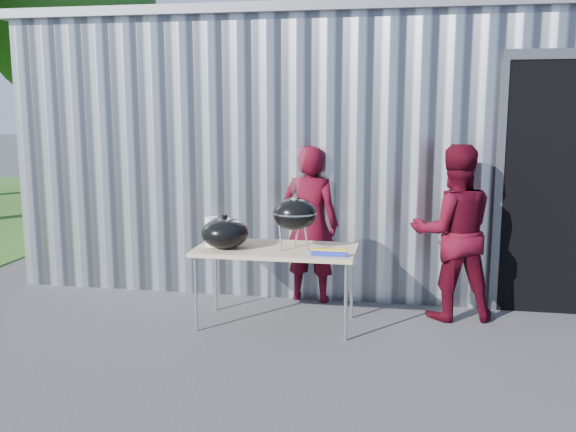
% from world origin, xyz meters
% --- Properties ---
extents(ground, '(80.00, 80.00, 0.00)m').
position_xyz_m(ground, '(0.00, 0.00, 0.00)').
color(ground, '#3A3A3D').
extents(building, '(8.20, 6.20, 3.10)m').
position_xyz_m(building, '(0.92, 4.59, 1.54)').
color(building, silver).
rests_on(building, ground).
extents(tree_far, '(3.99, 3.99, 6.62)m').
position_xyz_m(tree_far, '(-6.50, 9.00, 4.31)').
color(tree_far, '#442D19').
rests_on(tree_far, ground).
extents(folding_table, '(1.50, 0.75, 0.75)m').
position_xyz_m(folding_table, '(-0.03, 0.83, 0.71)').
color(folding_table, tan).
rests_on(folding_table, ground).
extents(kettle_grill, '(0.41, 0.41, 0.93)m').
position_xyz_m(kettle_grill, '(0.15, 0.81, 1.17)').
color(kettle_grill, black).
rests_on(kettle_grill, folding_table).
extents(grill_lid, '(0.44, 0.44, 0.32)m').
position_xyz_m(grill_lid, '(-0.49, 0.73, 0.89)').
color(grill_lid, black).
rests_on(grill_lid, folding_table).
extents(paper_towels, '(0.12, 0.12, 0.28)m').
position_xyz_m(paper_towels, '(-0.64, 0.78, 0.89)').
color(paper_towels, white).
rests_on(paper_towels, folding_table).
extents(white_tub, '(0.20, 0.15, 0.10)m').
position_xyz_m(white_tub, '(-0.58, 1.05, 0.80)').
color(white_tub, white).
rests_on(white_tub, folding_table).
extents(foil_box, '(0.32, 0.05, 0.06)m').
position_xyz_m(foil_box, '(0.50, 0.58, 0.78)').
color(foil_box, '#1B2CB5').
rests_on(foil_box, folding_table).
extents(person_cook, '(0.65, 0.46, 1.66)m').
position_xyz_m(person_cook, '(0.17, 1.68, 0.83)').
color(person_cook, '#460614').
rests_on(person_cook, ground).
extents(person_bystander, '(0.94, 0.80, 1.71)m').
position_xyz_m(person_bystander, '(1.62, 1.36, 0.85)').
color(person_bystander, '#460614').
rests_on(person_bystander, ground).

